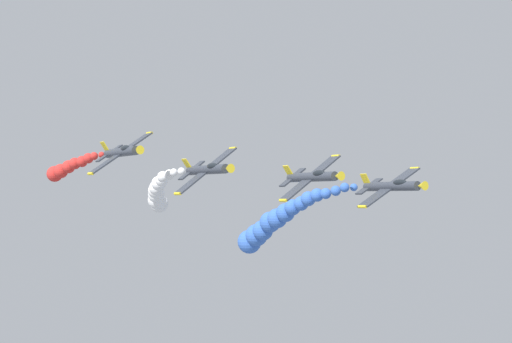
{
  "coord_description": "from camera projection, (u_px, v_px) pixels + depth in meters",
  "views": [
    {
      "loc": [
        50.59,
        83.13,
        124.76
      ],
      "look_at": [
        0.0,
        0.0,
        127.76
      ],
      "focal_mm": 57.63,
      "sensor_mm": 36.0,
      "label": 1
    }
  ],
  "objects": [
    {
      "name": "smoke_trail_left_outer",
      "position": [
        67.0,
        168.0,
        114.76
      ],
      "size": [
        3.08,
        16.32,
        3.74
      ],
      "color": "red"
    },
    {
      "name": "airplane_left_inner",
      "position": [
        313.0,
        177.0,
        95.74
      ],
      "size": [
        8.03,
        10.35,
        5.78
      ],
      "rotation": [
        0.0,
        0.61,
        0.0
      ],
      "color": "#333842"
    },
    {
      "name": "smoke_trail_lead",
      "position": [
        271.0,
        225.0,
        117.75
      ],
      "size": [
        3.58,
        27.51,
        10.3
      ],
      "color": "blue"
    },
    {
      "name": "smoke_trail_right_inner",
      "position": [
        158.0,
        194.0,
        119.84
      ],
      "size": [
        9.32,
        24.61,
        6.15
      ],
      "color": "white"
    },
    {
      "name": "airplane_left_outer",
      "position": [
        122.0,
        152.0,
        99.75
      ],
      "size": [
        8.12,
        10.35,
        5.66
      ],
      "rotation": [
        0.0,
        0.6,
        0.0
      ],
      "color": "#333842"
    },
    {
      "name": "airplane_lead",
      "position": [
        392.0,
        186.0,
        95.47
      ],
      "size": [
        8.5,
        10.35,
        5.01
      ],
      "rotation": [
        0.0,
        0.51,
        0.0
      ],
      "color": "#333842"
    },
    {
      "name": "airplane_right_inner",
      "position": [
        208.0,
        170.0,
        96.68
      ],
      "size": [
        7.88,
        10.35,
        6.0
      ],
      "rotation": [
        0.0,
        0.64,
        0.0
      ],
      "color": "#333842"
    }
  ]
}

